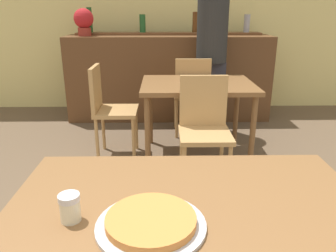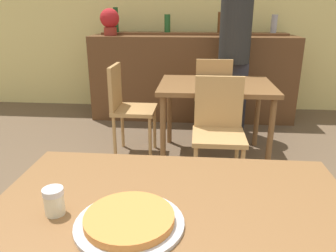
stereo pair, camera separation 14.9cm
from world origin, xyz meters
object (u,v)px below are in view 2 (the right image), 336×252
Objects in this scene: chair_far_side_front at (218,125)px; chair_far_side_back at (213,92)px; chair_far_side_left at (127,103)px; cheese_shaker at (54,201)px; potted_plant at (110,20)px; person_standing at (234,52)px; pizza_tray at (129,221)px.

chair_far_side_front is 1.13m from chair_far_side_back.
chair_far_side_left is 10.23× the size of cheese_shaker.
potted_plant is (-1.29, 0.67, 0.73)m from chair_far_side_back.
person_standing is at bearing -147.50° from chair_far_side_back.
person_standing is (0.58, 2.91, 0.15)m from pizza_tray.
chair_far_side_back is at bearing -56.26° from chair_far_side_left.
potted_plant reaches higher than pizza_tray.
chair_far_side_front and chair_far_side_back have the same top height.
cheese_shaker is at bearing 77.49° from chair_far_side_back.
chair_far_side_front is at bearing -123.74° from chair_far_side_left.
chair_far_side_back is 2.81m from cheese_shaker.
chair_far_side_front is 2.34m from potted_plant.
pizza_tray is 0.19× the size of person_standing.
potted_plant is at bearing 125.64° from chair_far_side_front.
potted_plant is at bearing 105.13° from pizza_tray.
chair_far_side_left is 0.52× the size of person_standing.
potted_plant reaches higher than cheese_shaker.
cheese_shaker reaches higher than pizza_tray.
cheese_shaker is at bearing -78.57° from potted_plant.
chair_far_side_back is 10.23× the size of cheese_shaker.
chair_far_side_left is at bearing -146.52° from person_standing.
chair_far_side_front and chair_far_side_left have the same top height.
potted_plant is (-0.93, 3.44, 0.46)m from pizza_tray.
pizza_tray is at bearing -9.05° from cheese_shaker.
pizza_tray is 3.72× the size of cheese_shaker.
potted_plant is at bearing 160.71° from person_standing.
person_standing is (1.07, 0.71, 0.41)m from chair_far_side_left.
chair_far_side_left is 2.75× the size of pizza_tray.
cheese_shaker is at bearing 170.95° from pizza_tray.
chair_far_side_front is 1.00× the size of chair_far_side_left.
cheese_shaker is (-0.61, -2.73, 0.29)m from chair_far_side_back.
person_standing reaches higher than cheese_shaker.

